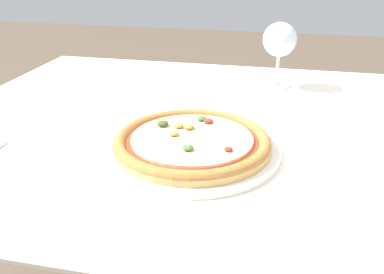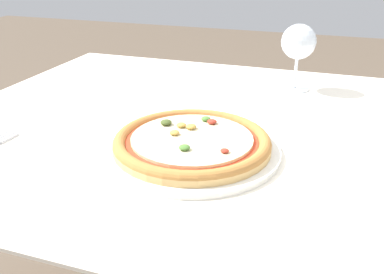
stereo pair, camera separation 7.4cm
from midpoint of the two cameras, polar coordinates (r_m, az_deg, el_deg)
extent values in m
cube|color=brown|center=(0.86, 11.01, -0.55)|extent=(1.20, 0.81, 0.04)
cube|color=white|center=(0.86, 11.13, 0.72)|extent=(1.30, 0.91, 0.01)
cylinder|color=brown|center=(1.48, -9.21, -5.39)|extent=(0.06, 0.06, 0.71)
cylinder|color=white|center=(0.75, 2.82, -1.81)|extent=(0.31, 0.31, 0.01)
cylinder|color=#E0B26B|center=(0.74, 2.84, -1.05)|extent=(0.27, 0.27, 0.01)
torus|color=#B27538|center=(0.74, 2.85, -0.63)|extent=(0.27, 0.27, 0.02)
cylinder|color=#BC381E|center=(0.74, 2.85, -0.52)|extent=(0.23, 0.23, 0.00)
cylinder|color=beige|center=(0.74, 2.86, -0.24)|extent=(0.21, 0.21, 0.00)
ellipsoid|color=#BC9342|center=(0.77, 1.28, 1.55)|extent=(0.02, 0.02, 0.01)
ellipsoid|color=#425123|center=(0.78, -0.79, 1.91)|extent=(0.02, 0.02, 0.01)
ellipsoid|color=#4C7A33|center=(0.69, 2.04, -1.47)|extent=(0.02, 0.02, 0.01)
ellipsoid|color=#A83323|center=(0.69, 7.46, -1.90)|extent=(0.01, 0.01, 0.01)
ellipsoid|color=#A83323|center=(0.79, 5.35, 2.00)|extent=(0.02, 0.02, 0.01)
ellipsoid|color=#4C7A33|center=(0.80, 4.49, 2.39)|extent=(0.02, 0.02, 0.01)
ellipsoid|color=#BC9342|center=(0.77, 2.61, 1.34)|extent=(0.02, 0.02, 0.01)
ellipsoid|color=#BC9342|center=(0.74, 0.49, 0.52)|extent=(0.02, 0.02, 0.01)
cube|color=silver|center=(0.87, -22.07, 0.06)|extent=(0.01, 0.05, 0.00)
cube|color=silver|center=(0.86, -21.68, -0.02)|extent=(0.01, 0.05, 0.00)
cube|color=silver|center=(0.86, -21.29, -0.11)|extent=(0.01, 0.05, 0.00)
cube|color=silver|center=(0.85, -20.90, -0.20)|extent=(0.01, 0.05, 0.00)
cylinder|color=silver|center=(1.11, 15.30, 6.24)|extent=(0.07, 0.07, 0.00)
cylinder|color=silver|center=(1.10, 15.54, 8.30)|extent=(0.01, 0.01, 0.08)
sphere|color=silver|center=(1.08, 15.99, 12.10)|extent=(0.08, 0.08, 0.08)
camera|label=1|loc=(0.04, -87.14, 1.31)|focal=40.00mm
camera|label=2|loc=(0.04, 92.86, -1.31)|focal=40.00mm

